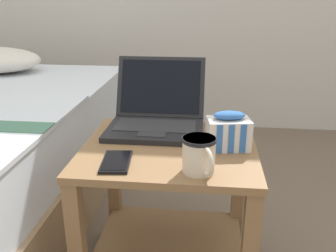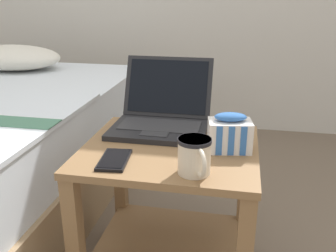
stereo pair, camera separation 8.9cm
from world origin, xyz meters
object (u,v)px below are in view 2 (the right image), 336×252
at_px(laptop, 162,115).
at_px(mug_front_left, 195,155).
at_px(cell_phone, 114,160).
at_px(snack_bag, 230,134).

relative_size(laptop, mug_front_left, 2.60).
bearing_deg(mug_front_left, cell_phone, 172.84).
bearing_deg(laptop, snack_bag, -33.39).
bearing_deg(mug_front_left, snack_bag, 64.39).
xyz_separation_m(mug_front_left, snack_bag, (0.08, 0.17, -0.00)).
relative_size(snack_bag, cell_phone, 0.95).
relative_size(laptop, snack_bag, 2.35).
distance_m(mug_front_left, cell_phone, 0.24).
relative_size(mug_front_left, cell_phone, 0.85).
bearing_deg(cell_phone, laptop, 76.40).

